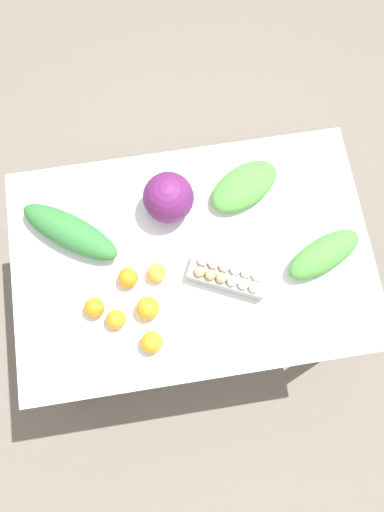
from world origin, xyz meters
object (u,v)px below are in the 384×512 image
object	(u,v)px
greens_bunch_chard	(324,254)
orange_3	(152,342)
orange_1	(94,308)
greens_bunch_scallion	(70,232)
egg_carton	(228,276)
orange_0	(116,319)
orange_5	(148,308)
orange_4	(157,273)
greens_bunch_kale	(244,186)
cabbage_purple	(168,197)
orange_2	(128,278)

from	to	relation	value
greens_bunch_chard	orange_3	xyz separation A→B (m)	(-0.64, -0.21, -0.01)
orange_1	greens_bunch_scallion	bearing A→B (deg)	101.06
egg_carton	orange_0	distance (m)	0.41
egg_carton	greens_bunch_chard	world-z (taller)	same
orange_0	orange_5	world-z (taller)	orange_5
orange_0	greens_bunch_scallion	bearing A→B (deg)	110.44
egg_carton	orange_4	xyz separation A→B (m)	(-0.24, 0.05, -0.01)
greens_bunch_kale	greens_bunch_chard	bearing A→B (deg)	-52.76
cabbage_purple	orange_0	xyz separation A→B (m)	(-0.24, -0.39, -0.06)
orange_2	orange_5	distance (m)	0.13
greens_bunch_chard	orange_2	distance (m)	0.70
cabbage_purple	orange_1	distance (m)	0.46
orange_4	orange_5	distance (m)	0.13
orange_3	greens_bunch_kale	bearing A→B (deg)	51.15
greens_bunch_kale	orange_2	xyz separation A→B (m)	(-0.46, -0.28, -0.00)
greens_bunch_scallion	cabbage_purple	bearing A→B (deg)	8.97
orange_0	orange_5	distance (m)	0.12
orange_1	orange_4	distance (m)	0.25
greens_bunch_scallion	orange_5	size ratio (longest dim) A/B	4.77
cabbage_purple	orange_3	bearing A→B (deg)	-104.90
greens_bunch_kale	orange_1	size ratio (longest dim) A/B	3.93
orange_5	cabbage_purple	bearing A→B (deg)	71.17
greens_bunch_kale	orange_5	bearing A→B (deg)	-136.02
greens_bunch_kale	orange_4	size ratio (longest dim) A/B	4.08
cabbage_purple	orange_1	world-z (taller)	cabbage_purple
orange_0	orange_5	size ratio (longest dim) A/B	0.85
greens_bunch_chard	orange_0	distance (m)	0.76
orange_0	cabbage_purple	bearing A→B (deg)	58.50
orange_0	orange_5	bearing A→B (deg)	10.21
egg_carton	orange_4	world-z (taller)	egg_carton
egg_carton	greens_bunch_scallion	distance (m)	0.58
greens_bunch_scallion	greens_bunch_kale	distance (m)	0.65
egg_carton	greens_bunch_scallion	xyz separation A→B (m)	(-0.53, 0.24, 0.01)
egg_carton	orange_3	size ratio (longest dim) A/B	3.81
cabbage_purple	egg_carton	size ratio (longest dim) A/B	0.64
orange_2	orange_5	xyz separation A→B (m)	(0.06, -0.12, 0.01)
orange_0	orange_2	size ratio (longest dim) A/B	0.97
greens_bunch_scallion	orange_2	xyz separation A→B (m)	(0.18, -0.20, -0.01)
egg_carton	orange_0	bearing A→B (deg)	-142.34
greens_bunch_scallion	greens_bunch_chard	xyz separation A→B (m)	(0.88, -0.22, -0.00)
greens_bunch_kale	greens_bunch_chard	xyz separation A→B (m)	(0.23, -0.30, 0.01)
greens_bunch_scallion	orange_4	xyz separation A→B (m)	(0.29, -0.19, -0.01)
orange_4	orange_5	world-z (taller)	orange_5
orange_2	orange_0	bearing A→B (deg)	-112.93
greens_bunch_scallion	orange_1	xyz separation A→B (m)	(0.06, -0.28, -0.01)
cabbage_purple	greens_bunch_scallion	xyz separation A→B (m)	(-0.37, -0.06, -0.04)
cabbage_purple	orange_1	size ratio (longest dim) A/B	2.59
cabbage_purple	greens_bunch_kale	bearing A→B (deg)	4.71
greens_bunch_chard	orange_5	world-z (taller)	greens_bunch_chard
greens_bunch_scallion	orange_1	world-z (taller)	greens_bunch_scallion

